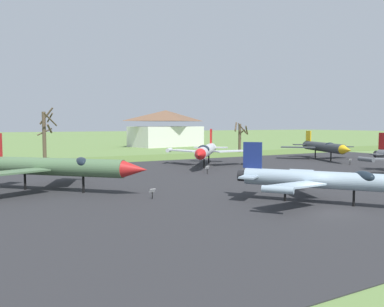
{
  "coord_description": "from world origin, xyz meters",
  "views": [
    {
      "loc": [
        -20.53,
        -18.59,
        5.83
      ],
      "look_at": [
        0.46,
        18.72,
        2.67
      ],
      "focal_mm": 37.25,
      "sensor_mm": 36.0,
      "label": 1
    }
  ],
  "objects_px": {
    "jet_fighter_rear_left": "(324,147)",
    "visitor_building": "(166,129)",
    "info_placard_rear_left": "(350,161)",
    "jet_fighter_rear_right": "(206,151)",
    "jet_fighter_front_left": "(56,166)",
    "info_placard_rear_right": "(207,169)",
    "info_placard_front_left": "(152,193)",
    "jet_fighter_rear_center": "(324,179)"
  },
  "relations": [
    {
      "from": "jet_fighter_rear_left",
      "to": "visitor_building",
      "type": "height_order",
      "value": "visitor_building"
    },
    {
      "from": "jet_fighter_rear_left",
      "to": "visitor_building",
      "type": "bearing_deg",
      "value": 95.35
    },
    {
      "from": "info_placard_rear_left",
      "to": "jet_fighter_rear_right",
      "type": "distance_m",
      "value": 20.75
    },
    {
      "from": "jet_fighter_front_left",
      "to": "visitor_building",
      "type": "bearing_deg",
      "value": 56.8
    },
    {
      "from": "info_placard_rear_right",
      "to": "jet_fighter_front_left",
      "type": "bearing_deg",
      "value": -168.15
    },
    {
      "from": "info_placard_front_left",
      "to": "jet_fighter_rear_right",
      "type": "relative_size",
      "value": 0.06
    },
    {
      "from": "jet_fighter_rear_center",
      "to": "visitor_building",
      "type": "relative_size",
      "value": 0.58
    },
    {
      "from": "info_placard_rear_left",
      "to": "visitor_building",
      "type": "xyz_separation_m",
      "value": [
        -1.83,
        56.79,
        4.09
      ]
    },
    {
      "from": "info_placard_front_left",
      "to": "info_placard_rear_right",
      "type": "bearing_deg",
      "value": 42.99
    },
    {
      "from": "visitor_building",
      "to": "jet_fighter_rear_center",
      "type": "bearing_deg",
      "value": -107.25
    },
    {
      "from": "info_placard_rear_right",
      "to": "jet_fighter_rear_center",
      "type": "bearing_deg",
      "value": -95.03
    },
    {
      "from": "info_placard_rear_left",
      "to": "jet_fighter_front_left",
      "type": "bearing_deg",
      "value": -176.01
    },
    {
      "from": "jet_fighter_rear_left",
      "to": "visitor_building",
      "type": "distance_m",
      "value": 49.73
    },
    {
      "from": "jet_fighter_rear_right",
      "to": "visitor_building",
      "type": "bearing_deg",
      "value": 70.58
    },
    {
      "from": "jet_fighter_front_left",
      "to": "jet_fighter_rear_center",
      "type": "height_order",
      "value": "jet_fighter_front_left"
    },
    {
      "from": "jet_fighter_front_left",
      "to": "info_placard_front_left",
      "type": "bearing_deg",
      "value": -51.25
    },
    {
      "from": "jet_fighter_front_left",
      "to": "visitor_building",
      "type": "xyz_separation_m",
      "value": [
        39.02,
        59.64,
        2.45
      ]
    },
    {
      "from": "info_placard_front_left",
      "to": "jet_fighter_rear_center",
      "type": "bearing_deg",
      "value": -38.17
    },
    {
      "from": "info_placard_rear_left",
      "to": "visitor_building",
      "type": "height_order",
      "value": "visitor_building"
    },
    {
      "from": "jet_fighter_rear_left",
      "to": "info_placard_rear_right",
      "type": "distance_m",
      "value": 27.03
    },
    {
      "from": "jet_fighter_front_left",
      "to": "visitor_building",
      "type": "relative_size",
      "value": 0.66
    },
    {
      "from": "jet_fighter_rear_left",
      "to": "visitor_building",
      "type": "relative_size",
      "value": 0.76
    },
    {
      "from": "jet_fighter_rear_center",
      "to": "jet_fighter_rear_left",
      "type": "height_order",
      "value": "jet_fighter_rear_left"
    },
    {
      "from": "jet_fighter_rear_left",
      "to": "info_placard_rear_right",
      "type": "xyz_separation_m",
      "value": [
        -26.18,
        -6.52,
        -1.53
      ]
    },
    {
      "from": "jet_fighter_front_left",
      "to": "info_placard_rear_right",
      "type": "distance_m",
      "value": 17.92
    },
    {
      "from": "jet_fighter_rear_center",
      "to": "info_placard_rear_right",
      "type": "xyz_separation_m",
      "value": [
        1.65,
        18.77,
        -1.22
      ]
    },
    {
      "from": "jet_fighter_rear_right",
      "to": "jet_fighter_rear_center",
      "type": "bearing_deg",
      "value": -103.13
    },
    {
      "from": "jet_fighter_rear_right",
      "to": "info_placard_rear_left",
      "type": "bearing_deg",
      "value": -24.12
    },
    {
      "from": "jet_fighter_rear_left",
      "to": "info_placard_rear_left",
      "type": "xyz_separation_m",
      "value": [
        -2.8,
        -7.34,
        -1.58
      ]
    },
    {
      "from": "jet_fighter_rear_center",
      "to": "jet_fighter_rear_left",
      "type": "distance_m",
      "value": 37.61
    },
    {
      "from": "info_placard_rear_left",
      "to": "info_placard_front_left",
      "type": "bearing_deg",
      "value": -163.98
    },
    {
      "from": "info_placard_front_left",
      "to": "jet_fighter_rear_center",
      "type": "xyz_separation_m",
      "value": [
        10.03,
        -7.88,
        1.33
      ]
    },
    {
      "from": "info_placard_rear_right",
      "to": "visitor_building",
      "type": "bearing_deg",
      "value": 68.94
    },
    {
      "from": "jet_fighter_rear_center",
      "to": "info_placard_front_left",
      "type": "bearing_deg",
      "value": 141.83
    },
    {
      "from": "jet_fighter_front_left",
      "to": "jet_fighter_rear_right",
      "type": "bearing_deg",
      "value": 27.21
    },
    {
      "from": "visitor_building",
      "to": "jet_fighter_front_left",
      "type": "bearing_deg",
      "value": -123.2
    },
    {
      "from": "visitor_building",
      "to": "info_placard_front_left",
      "type": "bearing_deg",
      "value": -116.43
    },
    {
      "from": "info_placard_rear_right",
      "to": "jet_fighter_rear_right",
      "type": "bearing_deg",
      "value": 59.44
    },
    {
      "from": "visitor_building",
      "to": "info_placard_rear_right",
      "type": "bearing_deg",
      "value": -111.06
    },
    {
      "from": "jet_fighter_front_left",
      "to": "jet_fighter_rear_left",
      "type": "xyz_separation_m",
      "value": [
        43.65,
        10.19,
        -0.05
      ]
    },
    {
      "from": "info_placard_rear_right",
      "to": "visitor_building",
      "type": "height_order",
      "value": "visitor_building"
    },
    {
      "from": "jet_fighter_rear_left",
      "to": "jet_fighter_rear_right",
      "type": "xyz_separation_m",
      "value": [
        -21.67,
        1.11,
        0.06
      ]
    }
  ]
}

